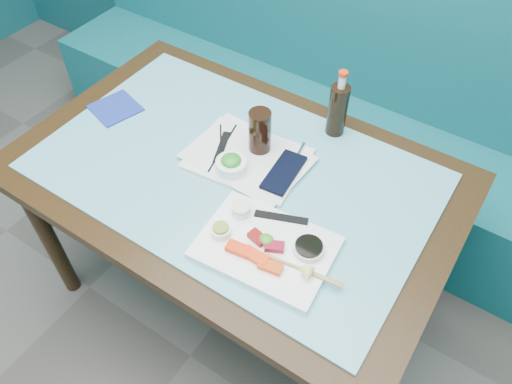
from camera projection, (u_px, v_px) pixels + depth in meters
The scene contains 34 objects.
booth_bench at pixel (340, 119), 2.32m from camera, with size 3.00×0.56×1.17m.
dining_table at pixel (234, 189), 1.64m from camera, with size 1.40×0.90×0.75m.
glass_top at pixel (234, 171), 1.58m from camera, with size 1.22×0.76×0.01m, color #5DACBB.
sashimi_plate at pixel (266, 247), 1.37m from camera, with size 0.36×0.26×0.02m, color white.
salmon_left at pixel (239, 249), 1.34m from camera, with size 0.07×0.03×0.02m, color #FF300A.
salmon_mid at pixel (256, 256), 1.32m from camera, with size 0.07×0.03×0.02m, color #FF3C0A.
salmon_right at pixel (270, 267), 1.30m from camera, with size 0.06×0.03×0.02m, color #E54209.
tuna_left at pixel (258, 237), 1.37m from camera, with size 0.05×0.03×0.02m, color maroon.
tuna_right at pixel (275, 247), 1.35m from camera, with size 0.05×0.03×0.02m, color maroon.
seaweed_garnish at pixel (266, 240), 1.36m from camera, with size 0.04×0.04×0.02m, color #3C9322.
ramekin_wasabi at pixel (221, 231), 1.38m from camera, with size 0.06×0.06×0.02m, color white.
wasabi_fill at pixel (221, 227), 1.36m from camera, with size 0.04×0.04×0.01m, color olive.
ramekin_ginger at pixel (241, 211), 1.42m from camera, with size 0.05×0.05×0.02m, color white.
ginger_fill at pixel (241, 207), 1.41m from camera, with size 0.05×0.05×0.01m, color beige.
soy_dish at pixel (309, 249), 1.34m from camera, with size 0.09×0.09×0.02m, color silver.
soy_fill at pixel (309, 246), 1.33m from camera, with size 0.08×0.08×0.01m, color black.
lemon_wedge at pixel (307, 275), 1.27m from camera, with size 0.04×0.04×0.03m, color #F9FF78.
chopstick_sleeve at pixel (281, 217), 1.42m from camera, with size 0.15×0.02×0.00m, color black.
wooden_chopstick_a at pixel (298, 267), 1.31m from camera, with size 0.01×0.01×0.25m, color #A38B4D.
wooden_chopstick_b at pixel (301, 269), 1.30m from camera, with size 0.01×0.01×0.23m, color tan.
serving_tray at pixel (248, 159), 1.60m from camera, with size 0.36×0.27×0.01m, color white.
paper_placemat at pixel (248, 157), 1.59m from camera, with size 0.37×0.26×0.00m, color white.
seaweed_bowl at pixel (231, 166), 1.54m from camera, with size 0.10×0.10×0.04m, color white.
seaweed_salad at pixel (231, 160), 1.52m from camera, with size 0.06×0.06×0.03m, color #218C20.
cola_glass at pixel (260, 131), 1.56m from camera, with size 0.07×0.07×0.15m, color black.
navy_pouch at pixel (284, 172), 1.54m from camera, with size 0.08×0.18×0.01m, color black.
fork at pixel (299, 152), 1.60m from camera, with size 0.01×0.01×0.09m, color white.
black_chopstick_a at pixel (221, 147), 1.62m from camera, with size 0.01×0.01×0.21m, color black.
black_chopstick_b at pixel (223, 147), 1.62m from camera, with size 0.01×0.01×0.23m, color black.
tray_sleeve at pixel (222, 147), 1.62m from camera, with size 0.02×0.15×0.00m, color black.
cola_bottle_body at pixel (338, 110), 1.63m from camera, with size 0.06×0.06×0.18m, color black.
cola_bottle_neck at pixel (342, 81), 1.54m from camera, with size 0.02×0.02×0.05m, color white.
cola_bottle_cap at pixel (343, 74), 1.52m from camera, with size 0.03×0.03×0.01m, color red.
blue_napkin at pixel (115, 108), 1.77m from camera, with size 0.15×0.15×0.01m, color navy.
Camera 1 is at (0.66, 0.58, 1.89)m, focal length 35.00 mm.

